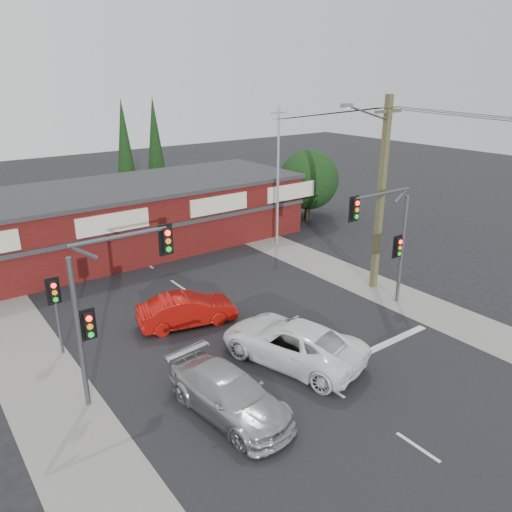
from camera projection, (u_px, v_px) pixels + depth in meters
ground at (289, 360)px, 20.20m from camera, size 120.00×120.00×0.00m
road_strip at (222, 315)px, 23.97m from camera, size 14.00×70.00×0.01m
verge_left at (37, 374)px, 19.23m from camera, size 3.00×70.00×0.02m
verge_right at (346, 275)px, 28.71m from camera, size 3.00×70.00×0.02m
stop_line at (375, 349)px, 21.01m from camera, size 6.50×0.35×0.01m
white_suv at (292, 342)px, 19.93m from camera, size 4.34×6.52×1.66m
silver_suv at (229, 394)px, 16.81m from camera, size 2.62×5.35×1.50m
red_sedan at (187, 310)px, 22.84m from camera, size 4.71×2.52×1.47m
lane_dashes at (265, 344)px, 21.41m from camera, size 0.12×40.81×0.01m
shop_building at (106, 220)px, 31.73m from camera, size 27.30×8.40×4.22m
tree_cluster at (307, 182)px, 39.05m from camera, size 5.90×5.10×5.50m
conifer_near at (125, 149)px, 38.38m from camera, size 1.80×1.80×9.25m
conifer_far at (155, 142)px, 41.85m from camera, size 1.80×1.80×9.25m
traffic_mast_left at (107, 295)px, 16.77m from camera, size 3.77×0.27×5.97m
traffic_mast_right at (389, 231)px, 23.42m from camera, size 3.96×0.27×5.97m
pedestal_signal at (55, 300)px, 19.89m from camera, size 0.55×0.27×3.38m
utility_pole at (380, 189)px, 25.26m from camera, size 4.38×0.59×10.00m
steel_pole at (278, 174)px, 32.66m from camera, size 1.20×0.16×9.00m
power_lines at (496, 123)px, 19.94m from camera, size 2.01×29.00×1.22m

